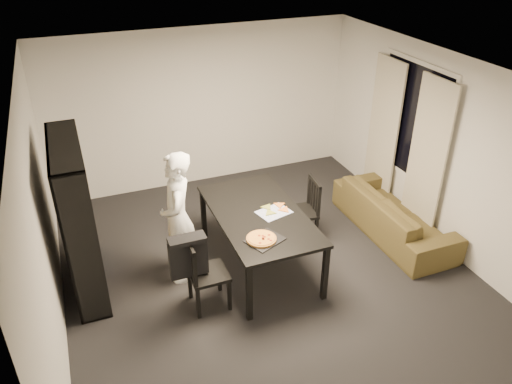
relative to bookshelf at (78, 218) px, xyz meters
name	(u,v)px	position (x,y,z in m)	size (l,w,h in m)	color
room	(267,183)	(2.16, -0.60, 0.35)	(5.01, 5.51, 2.61)	black
window_pane	(412,121)	(4.64, 0.00, 0.55)	(0.02, 1.40, 1.60)	black
window_frame	(412,121)	(4.64, 0.00, 0.55)	(0.03, 1.52, 1.72)	white
curtain_left	(427,159)	(4.56, -0.52, 0.20)	(0.03, 0.70, 2.25)	beige
curtain_right	(383,132)	(4.56, 0.52, 0.20)	(0.03, 0.70, 2.25)	beige
bookshelf	(78,218)	(0.00, 0.00, 0.00)	(0.35, 1.50, 1.90)	black
dining_table	(259,218)	(2.11, -0.45, -0.22)	(1.06, 1.92, 0.80)	black
chair_left	(200,269)	(1.20, -0.94, -0.42)	(0.43, 0.43, 0.94)	black
chair_right	(306,206)	(2.96, -0.11, -0.42)	(0.47, 0.47, 0.92)	black
draped_jacket	(188,255)	(1.07, -0.94, -0.18)	(0.43, 0.18, 0.52)	black
person	(178,218)	(1.12, -0.28, -0.09)	(0.63, 0.41, 1.72)	white
baking_tray	(265,240)	(1.96, -1.02, -0.15)	(0.40, 0.32, 0.01)	black
pepperoni_pizza	(261,239)	(1.92, -1.01, -0.13)	(0.35, 0.35, 0.03)	#A76D30
kitchen_towel	(274,212)	(2.29, -0.50, -0.15)	(0.40, 0.30, 0.01)	silver
pizza_slices	(275,209)	(2.34, -0.44, -0.14)	(0.37, 0.31, 0.01)	gold
sofa	(394,214)	(4.20, -0.45, -0.65)	(2.08, 0.82, 0.61)	#47351C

